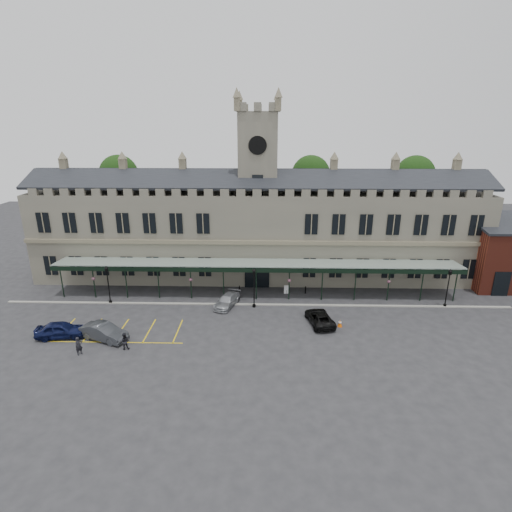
{
  "coord_description": "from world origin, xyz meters",
  "views": [
    {
      "loc": [
        1.11,
        -37.77,
        20.64
      ],
      "look_at": [
        0.0,
        6.0,
        6.0
      ],
      "focal_mm": 28.0,
      "sensor_mm": 36.0,
      "label": 1
    }
  ],
  "objects_px": {
    "lamp_post_mid": "(254,284)",
    "traffic_cone": "(340,323)",
    "car_van": "(320,318)",
    "person_a": "(79,346)",
    "sign_board": "(287,290)",
    "station_building": "(258,230)",
    "car_taxi": "(227,301)",
    "car_left_b": "(104,332)",
    "clock_tower": "(258,182)",
    "lamp_post_left": "(108,281)",
    "car_left_a": "(61,330)",
    "lamp_post_right": "(448,284)",
    "person_b": "(125,341)"
  },
  "relations": [
    {
      "from": "lamp_post_mid",
      "to": "car_taxi",
      "type": "height_order",
      "value": "lamp_post_mid"
    },
    {
      "from": "car_van",
      "to": "lamp_post_right",
      "type": "bearing_deg",
      "value": -175.09
    },
    {
      "from": "lamp_post_mid",
      "to": "car_van",
      "type": "bearing_deg",
      "value": -28.37
    },
    {
      "from": "sign_board",
      "to": "car_van",
      "type": "bearing_deg",
      "value": -67.54
    },
    {
      "from": "traffic_cone",
      "to": "sign_board",
      "type": "xyz_separation_m",
      "value": [
        -5.28,
        8.49,
        0.18
      ]
    },
    {
      "from": "lamp_post_right",
      "to": "traffic_cone",
      "type": "bearing_deg",
      "value": -158.73
    },
    {
      "from": "station_building",
      "to": "car_taxi",
      "type": "xyz_separation_m",
      "value": [
        -3.4,
        -10.72,
        -5.79
      ]
    },
    {
      "from": "car_taxi",
      "to": "person_a",
      "type": "height_order",
      "value": "person_a"
    },
    {
      "from": "lamp_post_mid",
      "to": "person_b",
      "type": "distance_m",
      "value": 15.55
    },
    {
      "from": "station_building",
      "to": "car_left_b",
      "type": "xyz_separation_m",
      "value": [
        -14.98,
        -18.76,
        -5.64
      ]
    },
    {
      "from": "clock_tower",
      "to": "traffic_cone",
      "type": "xyz_separation_m",
      "value": [
        9.09,
        -15.56,
        -12.74
      ]
    },
    {
      "from": "car_taxi",
      "to": "car_van",
      "type": "xyz_separation_m",
      "value": [
        10.4,
        -4.12,
        0.01
      ]
    },
    {
      "from": "lamp_post_left",
      "to": "car_taxi",
      "type": "relative_size",
      "value": 1.04
    },
    {
      "from": "car_left_b",
      "to": "lamp_post_mid",
      "type": "bearing_deg",
      "value": -40.7
    },
    {
      "from": "lamp_post_right",
      "to": "person_a",
      "type": "bearing_deg",
      "value": -163.79
    },
    {
      "from": "car_left_b",
      "to": "car_taxi",
      "type": "bearing_deg",
      "value": -33.78
    },
    {
      "from": "car_van",
      "to": "person_a",
      "type": "xyz_separation_m",
      "value": [
        -23.24,
        -6.69,
        0.21
      ]
    },
    {
      "from": "lamp_post_left",
      "to": "person_b",
      "type": "xyz_separation_m",
      "value": [
        5.23,
        -10.14,
        -2.0
      ]
    },
    {
      "from": "clock_tower",
      "to": "car_van",
      "type": "distance_m",
      "value": 20.65
    },
    {
      "from": "clock_tower",
      "to": "car_taxi",
      "type": "height_order",
      "value": "clock_tower"
    },
    {
      "from": "clock_tower",
      "to": "person_a",
      "type": "bearing_deg",
      "value": -126.91
    },
    {
      "from": "person_a",
      "to": "person_b",
      "type": "distance_m",
      "value": 4.07
    },
    {
      "from": "lamp_post_left",
      "to": "car_left_b",
      "type": "height_order",
      "value": "lamp_post_left"
    },
    {
      "from": "traffic_cone",
      "to": "car_taxi",
      "type": "height_order",
      "value": "car_taxi"
    },
    {
      "from": "lamp_post_mid",
      "to": "car_van",
      "type": "xyz_separation_m",
      "value": [
        7.2,
        -3.89,
        -2.22
      ]
    },
    {
      "from": "clock_tower",
      "to": "lamp_post_left",
      "type": "height_order",
      "value": "clock_tower"
    },
    {
      "from": "lamp_post_mid",
      "to": "sign_board",
      "type": "distance_m",
      "value": 6.12
    },
    {
      "from": "lamp_post_left",
      "to": "car_taxi",
      "type": "bearing_deg",
      "value": -1.47
    },
    {
      "from": "lamp_post_mid",
      "to": "traffic_cone",
      "type": "bearing_deg",
      "value": -25.92
    },
    {
      "from": "station_building",
      "to": "car_taxi",
      "type": "height_order",
      "value": "station_building"
    },
    {
      "from": "person_b",
      "to": "lamp_post_left",
      "type": "bearing_deg",
      "value": -75.81
    },
    {
      "from": "car_taxi",
      "to": "lamp_post_right",
      "type": "bearing_deg",
      "value": 20.6
    },
    {
      "from": "car_van",
      "to": "person_a",
      "type": "distance_m",
      "value": 24.18
    },
    {
      "from": "traffic_cone",
      "to": "car_left_b",
      "type": "xyz_separation_m",
      "value": [
        -24.07,
        -3.28,
        0.46
      ]
    },
    {
      "from": "clock_tower",
      "to": "lamp_post_left",
      "type": "relative_size",
      "value": 5.16
    },
    {
      "from": "lamp_post_right",
      "to": "person_b",
      "type": "relative_size",
      "value": 2.81
    },
    {
      "from": "lamp_post_left",
      "to": "car_left_a",
      "type": "relative_size",
      "value": 0.99
    },
    {
      "from": "car_van",
      "to": "person_a",
      "type": "bearing_deg",
      "value": 4.52
    },
    {
      "from": "station_building",
      "to": "lamp_post_right",
      "type": "xyz_separation_m",
      "value": [
        22.34,
        -10.31,
        -3.63
      ]
    },
    {
      "from": "station_building",
      "to": "lamp_post_mid",
      "type": "relative_size",
      "value": 12.25
    },
    {
      "from": "station_building",
      "to": "person_a",
      "type": "distance_m",
      "value": 27.54
    },
    {
      "from": "lamp_post_left",
      "to": "sign_board",
      "type": "distance_m",
      "value": 21.73
    },
    {
      "from": "clock_tower",
      "to": "car_van",
      "type": "height_order",
      "value": "clock_tower"
    },
    {
      "from": "car_left_b",
      "to": "clock_tower",
      "type": "bearing_deg",
      "value": -17.01
    },
    {
      "from": "sign_board",
      "to": "person_a",
      "type": "height_order",
      "value": "person_a"
    },
    {
      "from": "lamp_post_mid",
      "to": "person_b",
      "type": "xyz_separation_m",
      "value": [
        -12.1,
        -9.54,
        -2.05
      ]
    },
    {
      "from": "lamp_post_right",
      "to": "lamp_post_mid",
      "type": "bearing_deg",
      "value": -178.37
    },
    {
      "from": "lamp_post_mid",
      "to": "car_left_a",
      "type": "relative_size",
      "value": 1.01
    },
    {
      "from": "traffic_cone",
      "to": "station_building",
      "type": "bearing_deg",
      "value": 120.44
    },
    {
      "from": "car_left_b",
      "to": "person_a",
      "type": "distance_m",
      "value": 3.05
    }
  ]
}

